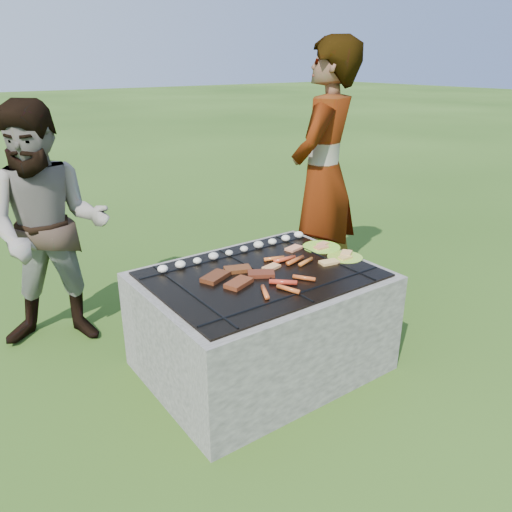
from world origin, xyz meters
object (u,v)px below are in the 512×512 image
(plate_far, at_px, (321,247))
(bystander, at_px, (49,229))
(cook, at_px, (323,177))
(plate_near, at_px, (345,257))
(fire_pit, at_px, (261,325))

(plate_far, relative_size, bystander, 0.19)
(cook, distance_m, bystander, 1.88)
(cook, bearing_deg, plate_far, 19.29)
(cook, height_order, bystander, cook)
(plate_far, height_order, cook, cook)
(plate_near, distance_m, bystander, 1.81)
(plate_far, distance_m, plate_near, 0.21)
(fire_pit, xyz_separation_m, plate_near, (0.56, -0.10, 0.33))
(plate_far, bearing_deg, bystander, 147.69)
(plate_far, xyz_separation_m, cook, (0.38, 0.42, 0.33))
(bystander, bearing_deg, cook, 11.07)
(plate_far, distance_m, cook, 0.65)
(plate_near, bearing_deg, cook, 58.83)
(fire_pit, relative_size, bystander, 0.85)
(fire_pit, height_order, cook, cook)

